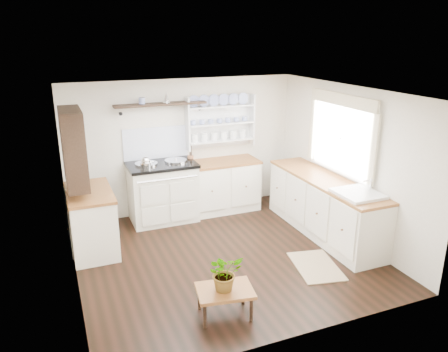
{
  "coord_description": "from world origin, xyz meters",
  "views": [
    {
      "loc": [
        -2.11,
        -5.14,
        3.01
      ],
      "look_at": [
        0.09,
        0.25,
        1.1
      ],
      "focal_mm": 35.0,
      "sensor_mm": 36.0,
      "label": 1
    }
  ],
  "objects": [
    {
      "name": "back_cabinets",
      "position": [
        0.6,
        1.6,
        0.46
      ],
      "size": [
        1.27,
        0.63,
        0.9
      ],
      "color": "white",
      "rests_on": "floor"
    },
    {
      "name": "wall_right",
      "position": [
        2.0,
        0.0,
        1.15
      ],
      "size": [
        0.02,
        3.8,
        2.3
      ],
      "primitive_type": "cube",
      "color": "beige",
      "rests_on": "ground"
    },
    {
      "name": "ceiling",
      "position": [
        0.0,
        0.0,
        2.3
      ],
      "size": [
        4.0,
        3.8,
        0.01
      ],
      "primitive_type": "cube",
      "color": "white",
      "rests_on": "wall_back"
    },
    {
      "name": "wall_left",
      "position": [
        -2.0,
        0.0,
        1.15
      ],
      "size": [
        0.02,
        3.8,
        2.3
      ],
      "primitive_type": "cube",
      "color": "beige",
      "rests_on": "ground"
    },
    {
      "name": "high_shelf",
      "position": [
        -0.4,
        1.78,
        1.91
      ],
      "size": [
        1.5,
        0.29,
        0.16
      ],
      "color": "black",
      "rests_on": "wall_back"
    },
    {
      "name": "utensil_crock",
      "position": [
        0.05,
        1.68,
        0.97
      ],
      "size": [
        0.1,
        0.1,
        0.12
      ],
      "primitive_type": "cylinder",
      "color": "brown",
      "rests_on": "back_cabinets"
    },
    {
      "name": "left_cabinets",
      "position": [
        -1.7,
        0.9,
        0.46
      ],
      "size": [
        0.62,
        1.13,
        0.9
      ],
      "color": "white",
      "rests_on": "floor"
    },
    {
      "name": "kettle",
      "position": [
        -0.76,
        1.45,
        1.04
      ],
      "size": [
        0.18,
        0.18,
        0.22
      ],
      "primitive_type": null,
      "color": "silver",
      "rests_on": "aga_cooker"
    },
    {
      "name": "aga_cooker",
      "position": [
        -0.48,
        1.57,
        0.5
      ],
      "size": [
        1.11,
        0.77,
        1.02
      ],
      "color": "beige",
      "rests_on": "floor"
    },
    {
      "name": "floor",
      "position": [
        0.0,
        0.0,
        0.0
      ],
      "size": [
        4.0,
        3.8,
        0.01
      ],
      "primitive_type": "cube",
      "color": "black",
      "rests_on": "ground"
    },
    {
      "name": "wall_back",
      "position": [
        0.0,
        1.9,
        1.15
      ],
      "size": [
        4.0,
        0.02,
        2.3
      ],
      "primitive_type": "cube",
      "color": "beige",
      "rests_on": "ground"
    },
    {
      "name": "potted_plant",
      "position": [
        -0.53,
        -1.29,
        0.54
      ],
      "size": [
        0.4,
        0.35,
        0.42
      ],
      "primitive_type": "imported",
      "rotation": [
        0.0,
        0.0,
        0.06
      ],
      "color": "#3F7233",
      "rests_on": "center_table"
    },
    {
      "name": "right_cabinets",
      "position": [
        1.7,
        0.1,
        0.46
      ],
      "size": [
        0.62,
        2.43,
        0.9
      ],
      "color": "white",
      "rests_on": "floor"
    },
    {
      "name": "floor_rug",
      "position": [
        1.02,
        -0.77,
        0.01
      ],
      "size": [
        0.71,
        0.94,
        0.02
      ],
      "primitive_type": "cube",
      "rotation": [
        0.0,
        0.0,
        -0.2
      ],
      "color": "#896F4F",
      "rests_on": "floor"
    },
    {
      "name": "plate_rack",
      "position": [
        0.65,
        1.86,
        1.56
      ],
      "size": [
        1.2,
        0.22,
        0.9
      ],
      "color": "white",
      "rests_on": "wall_back"
    },
    {
      "name": "center_table",
      "position": [
        -0.53,
        -1.29,
        0.29
      ],
      "size": [
        0.68,
        0.53,
        0.33
      ],
      "rotation": [
        0.0,
        0.0,
        -0.16
      ],
      "color": "brown",
      "rests_on": "floor"
    },
    {
      "name": "left_shelving",
      "position": [
        -1.84,
        0.9,
        1.55
      ],
      "size": [
        0.28,
        0.8,
        1.05
      ],
      "primitive_type": "cube",
      "color": "black",
      "rests_on": "wall_left"
    },
    {
      "name": "belfast_sink",
      "position": [
        1.7,
        -0.65,
        0.8
      ],
      "size": [
        0.55,
        0.6,
        0.45
      ],
      "color": "white",
      "rests_on": "right_cabinets"
    },
    {
      "name": "window",
      "position": [
        1.95,
        0.15,
        1.56
      ],
      "size": [
        0.08,
        1.55,
        1.22
      ],
      "color": "white",
      "rests_on": "wall_right"
    }
  ]
}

